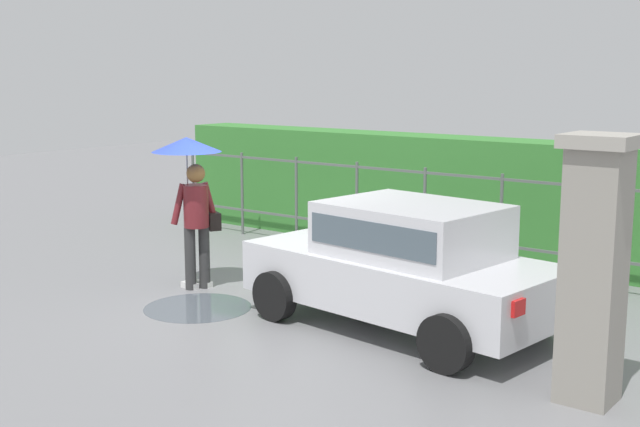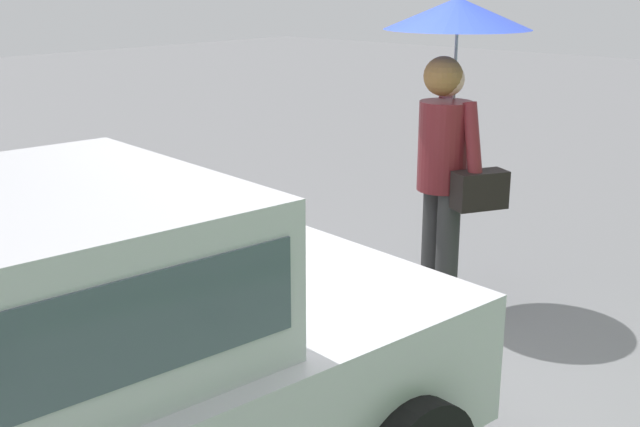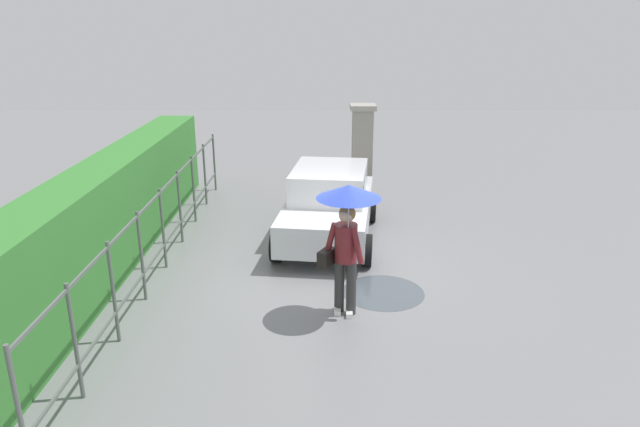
{
  "view_description": "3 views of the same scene",
  "coord_description": "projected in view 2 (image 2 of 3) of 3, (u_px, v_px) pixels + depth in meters",
  "views": [
    {
      "loc": [
        6.74,
        -7.94,
        2.95
      ],
      "look_at": [
        0.58,
        0.06,
        1.2
      ],
      "focal_mm": 46.19,
      "sensor_mm": 36.0,
      "label": 1
    },
    {
      "loc": [
        3.02,
        2.54,
        2.19
      ],
      "look_at": [
        -0.08,
        -0.26,
        0.96
      ],
      "focal_mm": 44.96,
      "sensor_mm": 36.0,
      "label": 2
    },
    {
      "loc": [
        -9.19,
        0.08,
        4.26
      ],
      "look_at": [
        0.38,
        0.13,
        1.05
      ],
      "focal_mm": 32.12,
      "sensor_mm": 36.0,
      "label": 3
    }
  ],
  "objects": [
    {
      "name": "ground_plane",
      "position": [
        345.0,
        393.0,
        4.4
      ],
      "size": [
        40.0,
        40.0,
        0.0
      ],
      "primitive_type": "plane",
      "color": "slate"
    },
    {
      "name": "pedestrian",
      "position": [
        452.0,
        89.0,
        5.11
      ],
      "size": [
        0.94,
        0.94,
        2.08
      ],
      "rotation": [
        0.0,
        0.0,
        2.66
      ],
      "color": "#333333",
      "rests_on": "ground"
    },
    {
      "name": "puddle_near",
      "position": [
        299.0,
        314.0,
        5.44
      ],
      "size": [
        1.36,
        1.36,
        0.0
      ],
      "primitive_type": "cylinder",
      "color": "#4C545B",
      "rests_on": "ground"
    }
  ]
}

